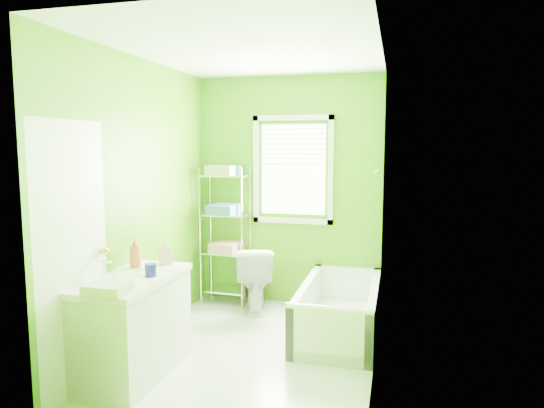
% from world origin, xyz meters
% --- Properties ---
extents(ground, '(2.90, 2.90, 0.00)m').
position_xyz_m(ground, '(0.00, 0.00, 0.00)').
color(ground, silver).
rests_on(ground, ground).
extents(room_envelope, '(2.14, 2.94, 2.62)m').
position_xyz_m(room_envelope, '(0.00, 0.00, 1.55)').
color(room_envelope, '#469107').
rests_on(room_envelope, ground).
extents(window, '(0.92, 0.05, 1.22)m').
position_xyz_m(window, '(0.05, 1.42, 1.61)').
color(window, white).
rests_on(window, ground).
extents(door, '(0.09, 0.80, 2.00)m').
position_xyz_m(door, '(-1.04, -1.00, 1.00)').
color(door, white).
rests_on(door, ground).
extents(right_wall_decor, '(0.04, 1.48, 1.17)m').
position_xyz_m(right_wall_decor, '(1.04, -0.02, 1.32)').
color(right_wall_decor, '#46081E').
rests_on(right_wall_decor, ground).
extents(bathtub, '(0.73, 1.56, 0.51)m').
position_xyz_m(bathtub, '(0.69, 0.64, 0.16)').
color(bathtub, white).
rests_on(bathtub, ground).
extents(toilet, '(0.58, 0.79, 0.72)m').
position_xyz_m(toilet, '(-0.31, 1.12, 0.36)').
color(toilet, white).
rests_on(toilet, ground).
extents(vanity, '(0.55, 1.09, 1.05)m').
position_xyz_m(vanity, '(-0.79, -0.64, 0.43)').
color(vanity, silver).
rests_on(vanity, ground).
extents(wire_shelf_unit, '(0.54, 0.43, 1.60)m').
position_xyz_m(wire_shelf_unit, '(-0.69, 1.28, 0.97)').
color(wire_shelf_unit, silver).
rests_on(wire_shelf_unit, ground).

